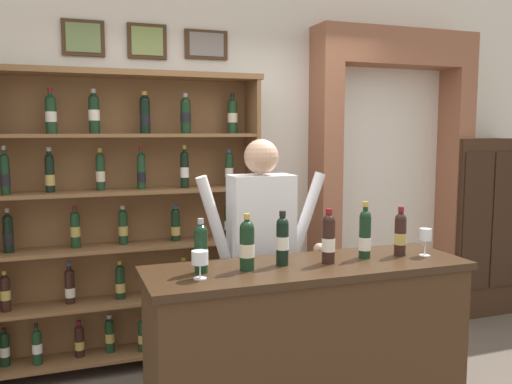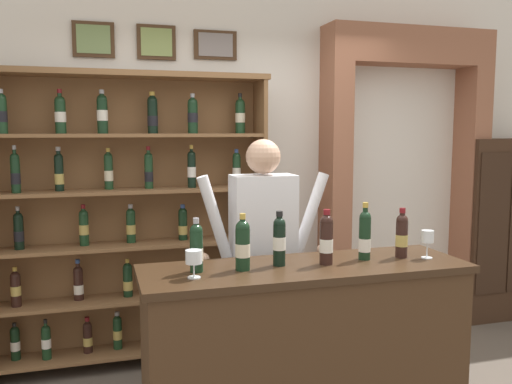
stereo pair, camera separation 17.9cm
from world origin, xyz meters
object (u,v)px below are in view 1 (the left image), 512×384
object	(u,v)px
wine_shelf	(124,214)
shopkeeper	(261,243)
tasting_bottle_brunello	(201,248)
tasting_bottle_riserva	(247,244)
tasting_bottle_rosso	(365,234)
tasting_counter	(308,355)
tasting_bottle_chianti	(400,233)
tasting_bottle_vin_santo	(282,239)
tasting_bottle_grappa	(329,238)
wine_glass_left	(425,236)
wine_glass_center	(200,259)
side_cabinet	(477,226)

from	to	relation	value
wine_shelf	shopkeeper	xyz separation A→B (m)	(0.76, -0.83, -0.10)
shopkeeper	tasting_bottle_brunello	size ratio (longest dim) A/B	6.07
wine_shelf	shopkeeper	world-z (taller)	wine_shelf
tasting_bottle_riserva	tasting_bottle_rosso	size ratio (longest dim) A/B	0.92
tasting_counter	shopkeeper	bearing A→B (deg)	97.78
shopkeeper	tasting_bottle_chianti	size ratio (longest dim) A/B	5.95
tasting_bottle_riserva	tasting_bottle_rosso	xyz separation A→B (m)	(0.71, 0.03, 0.00)
tasting_counter	tasting_bottle_vin_santo	size ratio (longest dim) A/B	6.03
shopkeeper	tasting_bottle_chianti	bearing A→B (deg)	-38.42
tasting_bottle_grappa	tasting_bottle_riserva	bearing A→B (deg)	178.26
wine_glass_left	wine_glass_center	xyz separation A→B (m)	(-1.33, -0.03, -0.02)
shopkeeper	wine_glass_left	xyz separation A→B (m)	(0.79, -0.58, 0.10)
tasting_counter	wine_glass_left	world-z (taller)	wine_glass_left
tasting_bottle_grappa	wine_shelf	bearing A→B (deg)	124.32
tasting_bottle_riserva	tasting_bottle_vin_santo	size ratio (longest dim) A/B	1.01
shopkeeper	wine_glass_left	world-z (taller)	shopkeeper
tasting_bottle_riserva	wine_glass_left	bearing A→B (deg)	-2.66
tasting_bottle_rosso	tasting_bottle_vin_santo	bearing A→B (deg)	179.37
tasting_bottle_vin_santo	wine_glass_left	size ratio (longest dim) A/B	1.84
tasting_bottle_riserva	tasting_bottle_chianti	xyz separation A→B (m)	(0.94, 0.01, -0.00)
wine_shelf	tasting_bottle_grappa	xyz separation A→B (m)	(0.94, -1.38, 0.03)
wine_glass_left	wine_glass_center	size ratio (longest dim) A/B	1.15
tasting_bottle_grappa	wine_glass_center	bearing A→B (deg)	-174.83
shopkeeper	wine_glass_center	distance (m)	0.83
tasting_bottle_riserva	tasting_bottle_chianti	distance (m)	0.94
wine_shelf	shopkeeper	distance (m)	1.13
tasting_bottle_brunello	tasting_bottle_chianti	distance (m)	1.17
tasting_bottle_brunello	tasting_bottle_grappa	xyz separation A→B (m)	(0.70, -0.04, 0.01)
shopkeeper	tasting_bottle_chianti	world-z (taller)	shopkeeper
tasting_counter	tasting_bottle_brunello	size ratio (longest dim) A/B	6.36
tasting_bottle_riserva	tasting_bottle_chianti	world-z (taller)	tasting_bottle_riserva
side_cabinet	tasting_bottle_vin_santo	xyz separation A→B (m)	(-2.60, -1.42, 0.33)
wine_shelf	side_cabinet	xyz separation A→B (m)	(3.29, 0.09, -0.30)
wine_shelf	tasting_bottle_riserva	size ratio (longest dim) A/B	7.29
tasting_bottle_vin_santo	tasting_bottle_riserva	bearing A→B (deg)	-171.40
tasting_bottle_chianti	tasting_bottle_brunello	bearing A→B (deg)	179.08
wine_shelf	tasting_bottle_brunello	world-z (taller)	wine_shelf
shopkeeper	tasting_bottle_vin_santo	xyz separation A→B (m)	(-0.07, -0.50, 0.13)
wine_glass_left	wine_glass_center	bearing A→B (deg)	-178.68
side_cabinet	wine_glass_center	xyz separation A→B (m)	(-3.08, -1.53, 0.29)
tasting_bottle_chianti	wine_glass_left	distance (m)	0.14
tasting_bottle_rosso	wine_glass_center	distance (m)	0.99
tasting_bottle_grappa	tasting_bottle_chianti	world-z (taller)	tasting_bottle_grappa
wine_shelf	tasting_bottle_riserva	distance (m)	1.45
shopkeeper	wine_glass_center	xyz separation A→B (m)	(-0.55, -0.61, 0.08)
tasting_counter	tasting_bottle_chianti	xyz separation A→B (m)	(0.59, 0.01, 0.64)
wine_shelf	tasting_bottle_vin_santo	bearing A→B (deg)	-62.64
tasting_counter	tasting_bottle_brunello	distance (m)	0.87
wine_shelf	wine_glass_left	size ratio (longest dim) A/B	13.50
wine_shelf	tasting_bottle_grappa	distance (m)	1.67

